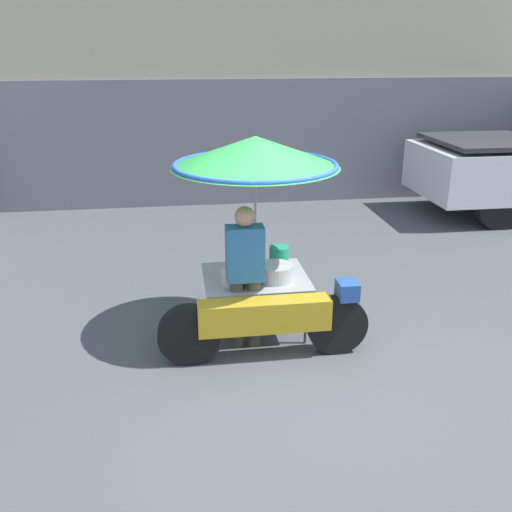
{
  "coord_description": "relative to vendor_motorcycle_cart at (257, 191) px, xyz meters",
  "views": [
    {
      "loc": [
        -1.27,
        -4.48,
        3.0
      ],
      "look_at": [
        -0.45,
        1.14,
        0.89
      ],
      "focal_mm": 40.0,
      "sensor_mm": 36.0,
      "label": 1
    }
  ],
  "objects": [
    {
      "name": "vendor_person",
      "position": [
        -0.16,
        -0.26,
        -0.76
      ],
      "size": [
        0.38,
        0.22,
        1.52
      ],
      "color": "#4C473D",
      "rests_on": "ground"
    },
    {
      "name": "ground_plane",
      "position": [
        0.44,
        -1.1,
        -1.61
      ],
      "size": [
        36.0,
        36.0,
        0.0
      ],
      "primitive_type": "plane",
      "color": "#4C4F54"
    },
    {
      "name": "shopfront_building",
      "position": [
        0.44,
        6.51,
        0.52
      ],
      "size": [
        28.0,
        2.06,
        4.28
      ],
      "color": "#B2A893",
      "rests_on": "ground"
    },
    {
      "name": "vendor_motorcycle_cart",
      "position": [
        0.0,
        0.0,
        0.0
      ],
      "size": [
        2.13,
        1.73,
        2.15
      ],
      "color": "black",
      "rests_on": "ground"
    }
  ]
}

